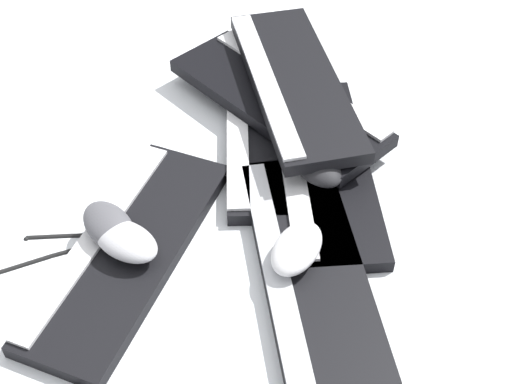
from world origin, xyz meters
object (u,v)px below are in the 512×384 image
Objects in this scene: keyboard_0 at (267,129)px; keyboard_3 at (323,168)px; keyboard_1 at (127,251)px; mouse_0 at (126,241)px; keyboard_2 at (308,264)px; keyboard_4 at (279,100)px; mouse_2 at (316,166)px; mouse_3 at (297,248)px; mouse_1 at (109,226)px; keyboard_5 at (293,83)px.

keyboard_3 is (-0.12, -0.06, 0.00)m from keyboard_0.
mouse_0 is (-0.01, -0.00, 0.04)m from keyboard_1.
keyboard_2 is 0.36m from keyboard_4.
mouse_0 is 0.33m from mouse_2.
mouse_3 reaches higher than keyboard_4.
keyboard_0 is at bearing -53.54° from keyboard_1.
keyboard_4 is 0.35m from mouse_3.
keyboard_4 is at bearing 10.22° from keyboard_3.
keyboard_1 is 0.28m from keyboard_2.
mouse_1 is at bearing 99.63° from keyboard_3.
mouse_1 is (-0.22, 0.34, 0.01)m from keyboard_4.
keyboard_2 is 0.99× the size of keyboard_3.
keyboard_0 is 4.21× the size of mouse_1.
keyboard_3 is 4.19× the size of mouse_0.
keyboard_5 reaches higher than mouse_2.
keyboard_2 is 0.99× the size of keyboard_4.
mouse_1 reaches higher than keyboard_4.
keyboard_1 is at bearing -99.12° from mouse_2.
keyboard_2 is 0.37m from keyboard_5.
keyboard_3 is at bearing -166.86° from mouse_3.
keyboard_2 is at bearing 154.50° from keyboard_3.
mouse_2 reaches higher than keyboard_0.
mouse_2 is (-0.19, 0.02, -0.02)m from keyboard_5.
keyboard_2 is 4.14× the size of mouse_3.
mouse_1 is at bearing 36.34° from keyboard_1.
mouse_1 is (0.03, 0.02, 0.04)m from keyboard_1.
keyboard_4 is 0.41m from mouse_0.
keyboard_1 is (-0.21, 0.29, 0.00)m from keyboard_0.
mouse_2 is at bearing -178.46° from keyboard_4.
keyboard_5 reaches higher than keyboard_0.
mouse_1 reaches higher than keyboard_2.
keyboard_3 is at bearing -179.70° from keyboard_5.
mouse_1 is at bearing 65.51° from keyboard_2.
keyboard_1 is 4.00× the size of mouse_0.
mouse_3 is (-0.18, 0.11, 0.04)m from keyboard_3.
keyboard_1 is 4.00× the size of mouse_2.
mouse_0 is at bearing -97.26° from mouse_2.
keyboard_5 is at bearing 152.99° from mouse_2.
mouse_2 is (0.07, -0.33, 0.00)m from mouse_0.
mouse_1 is at bearing -103.99° from mouse_2.
keyboard_1 is 0.41m from keyboard_4.
mouse_1 is 1.00× the size of mouse_2.
keyboard_0 is 1.02× the size of keyboard_2.
mouse_2 is (0.16, -0.07, 0.04)m from keyboard_2.
mouse_3 reaches higher than keyboard_3.
keyboard_4 reaches higher than keyboard_2.
keyboard_5 is 4.07× the size of mouse_2.
keyboard_3 is at bearing -152.70° from keyboard_0.
mouse_2 is at bearing -165.13° from keyboard_0.
keyboard_0 is 1.05× the size of keyboard_1.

